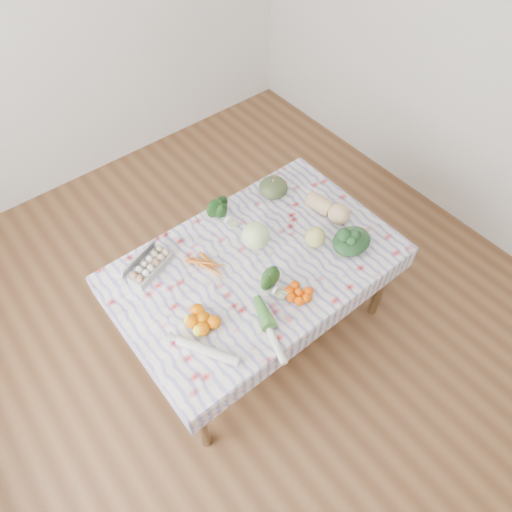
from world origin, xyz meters
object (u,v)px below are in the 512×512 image
at_px(dining_table, 256,270).
at_px(butternut_squash, 329,207).
at_px(kabocha_squash, 273,187).
at_px(grapefruit, 315,237).
at_px(egg_carton, 151,266).
at_px(cabbage, 256,236).

bearing_deg(dining_table, butternut_squash, 0.94).
height_order(kabocha_squash, grapefruit, grapefruit).
relative_size(dining_table, grapefruit, 12.68).
distance_m(egg_carton, cabbage, 0.63).
xyz_separation_m(dining_table, grapefruit, (0.36, -0.11, 0.15)).
distance_m(egg_carton, grapefruit, 0.98).
distance_m(cabbage, butternut_squash, 0.52).
relative_size(kabocha_squash, cabbage, 1.14).
relative_size(cabbage, butternut_squash, 0.57).
bearing_deg(grapefruit, cabbage, 142.16).
distance_m(cabbage, grapefruit, 0.36).
distance_m(butternut_squash, grapefruit, 0.27).
height_order(dining_table, egg_carton, egg_carton).
relative_size(egg_carton, cabbage, 1.72).
bearing_deg(kabocha_squash, grapefruit, -99.31).
bearing_deg(egg_carton, grapefruit, -45.77).
bearing_deg(butternut_squash, grapefruit, -162.22).
bearing_deg(cabbage, grapefruit, -37.84).
xyz_separation_m(dining_table, butternut_squash, (0.60, 0.01, 0.15)).
xyz_separation_m(egg_carton, grapefruit, (0.87, -0.44, 0.02)).
bearing_deg(butternut_squash, egg_carton, 153.95).
bearing_deg(cabbage, egg_carton, 158.99).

